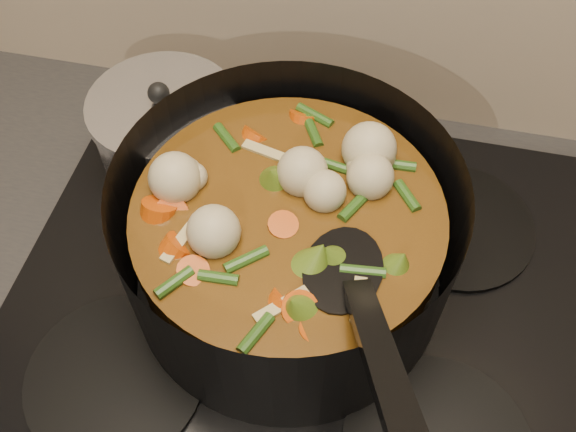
# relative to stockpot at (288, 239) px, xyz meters

# --- Properties ---
(counter) EXTENTS (2.64, 0.64, 0.91)m
(counter) POSITION_rel_stockpot_xyz_m (0.02, -0.02, -0.55)
(counter) COLOR brown
(counter) RESTS_ON ground
(stovetop) EXTENTS (0.62, 0.54, 0.03)m
(stovetop) POSITION_rel_stockpot_xyz_m (0.02, -0.02, -0.09)
(stovetop) COLOR black
(stovetop) RESTS_ON counter
(stockpot) EXTENTS (0.37, 0.44, 0.25)m
(stockpot) POSITION_rel_stockpot_xyz_m (0.00, 0.00, 0.00)
(stockpot) COLOR black
(stockpot) RESTS_ON stovetop
(saucepan) EXTENTS (0.17, 0.17, 0.14)m
(saucepan) POSITION_rel_stockpot_xyz_m (-0.17, 0.13, -0.02)
(saucepan) COLOR silver
(saucepan) RESTS_ON stovetop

